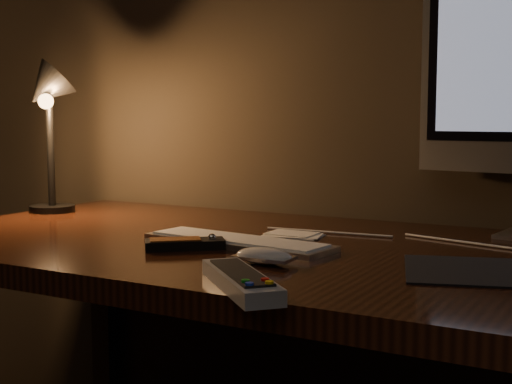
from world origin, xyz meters
The scene contains 9 objects.
desk centered at (0.00, 1.93, 0.62)m, with size 1.60×0.75×0.75m.
keyboard centered at (-0.11, 1.81, 0.76)m, with size 0.37×0.10×0.01m, color silver.
mousepad centered at (0.34, 1.79, 0.75)m, with size 0.26×0.21×0.00m, color black.
mouse centered at (0.02, 1.68, 0.76)m, with size 0.10×0.05×0.02m, color white.
media_remote centered at (-0.17, 1.73, 0.76)m, with size 0.14×0.13×0.03m.
tv_remote centered at (0.07, 1.52, 0.76)m, with size 0.20×0.19×0.03m.
papers centered at (-0.06, 1.94, 0.75)m, with size 0.11×0.07×0.01m, color white.
desk_lamp centered at (-0.72, 1.95, 1.00)m, with size 0.18×0.19×0.37m.
cable centered at (0.12, 2.00, 0.75)m, with size 0.00×0.00×0.51m, color white.
Camera 1 is at (0.55, 0.71, 0.98)m, focal length 50.00 mm.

